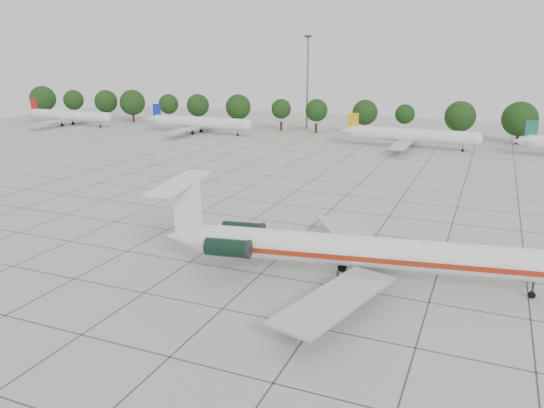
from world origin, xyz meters
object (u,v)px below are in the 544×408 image
Objects in this scene: ground_crew at (534,262)px; bg_airliner_a at (69,116)px; main_airliner at (347,250)px; bg_airliner_b at (199,123)px; bg_airliner_c at (410,136)px; floodlight_mast at (308,77)px.

bg_airliner_a reaches higher than ground_crew.
ground_crew is at bearing 20.85° from main_airliner.
bg_airliner_a is 43.83m from bg_airliner_b.
bg_airliner_b is at bearing 1.16° from bg_airliner_a.
main_airliner reaches higher than bg_airliner_c.
ground_crew is (16.61, 9.81, -2.26)m from main_airliner.
main_airliner is 98.86m from bg_airliner_b.
floodlight_mast is (-54.73, 88.54, 13.40)m from ground_crew.
ground_crew is 103.25m from bg_airliner_b.
bg_airliner_a and bg_airliner_b have the same top height.
floodlight_mast is at bearing 17.91° from bg_airliner_a.
bg_airliner_c is at bearing -0.27° from bg_airliner_a.
bg_airliner_c is 40.81m from floodlight_mast.
main_airliner is 1.48× the size of floodlight_mast.
floodlight_mast is at bearing -82.59° from ground_crew.
ground_crew is at bearing -28.80° from bg_airliner_a.
main_airliner is at bearing -85.69° from bg_airliner_c.
bg_airliner_c is at bearing 84.59° from main_airliner.
floodlight_mast reaches higher than ground_crew.
bg_airliner_b is (-77.85, 67.79, 2.03)m from ground_crew.
bg_airliner_a is at bearing 179.73° from bg_airliner_c.
bg_airliner_b is (43.82, 0.89, 0.00)m from bg_airliner_a.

